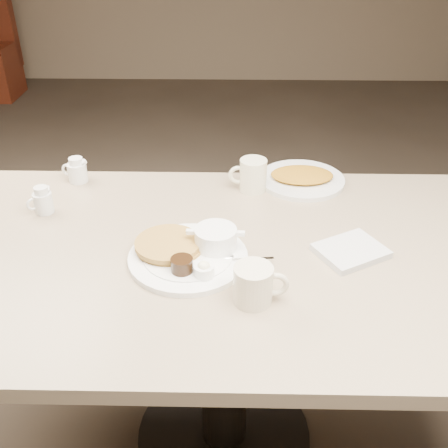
{
  "coord_description": "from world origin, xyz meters",
  "views": [
    {
      "loc": [
        0.02,
        -1.1,
        1.52
      ],
      "look_at": [
        0.0,
        0.02,
        0.82
      ],
      "focal_mm": 42.11,
      "sensor_mm": 36.0,
      "label": 1
    }
  ],
  "objects_px": {
    "hash_plate": "(302,178)",
    "coffee_mug_near": "(255,284)",
    "creamer_left": "(43,201)",
    "creamer_right": "(77,171)",
    "coffee_mug_far": "(252,175)",
    "main_plate": "(191,251)",
    "diner_table": "(224,303)"
  },
  "relations": [
    {
      "from": "hash_plate",
      "to": "coffee_mug_near",
      "type": "bearing_deg",
      "value": -106.04
    },
    {
      "from": "creamer_left",
      "to": "creamer_right",
      "type": "relative_size",
      "value": 0.88
    },
    {
      "from": "coffee_mug_far",
      "to": "hash_plate",
      "type": "bearing_deg",
      "value": 19.2
    },
    {
      "from": "coffee_mug_near",
      "to": "creamer_right",
      "type": "relative_size",
      "value": 1.37
    },
    {
      "from": "coffee_mug_near",
      "to": "creamer_left",
      "type": "distance_m",
      "value": 0.7
    },
    {
      "from": "creamer_right",
      "to": "main_plate",
      "type": "bearing_deg",
      "value": -46.54
    },
    {
      "from": "diner_table",
      "to": "hash_plate",
      "type": "distance_m",
      "value": 0.49
    },
    {
      "from": "creamer_left",
      "to": "main_plate",
      "type": "bearing_deg",
      "value": -26.46
    },
    {
      "from": "diner_table",
      "to": "coffee_mug_near",
      "type": "xyz_separation_m",
      "value": [
        0.07,
        -0.19,
        0.22
      ]
    },
    {
      "from": "main_plate",
      "to": "creamer_right",
      "type": "distance_m",
      "value": 0.57
    },
    {
      "from": "coffee_mug_far",
      "to": "hash_plate",
      "type": "height_order",
      "value": "coffee_mug_far"
    },
    {
      "from": "main_plate",
      "to": "creamer_left",
      "type": "height_order",
      "value": "creamer_left"
    },
    {
      "from": "main_plate",
      "to": "hash_plate",
      "type": "xyz_separation_m",
      "value": [
        0.32,
        0.42,
        -0.01
      ]
    },
    {
      "from": "diner_table",
      "to": "coffee_mug_far",
      "type": "height_order",
      "value": "coffee_mug_far"
    },
    {
      "from": "coffee_mug_far",
      "to": "creamer_left",
      "type": "distance_m",
      "value": 0.62
    },
    {
      "from": "diner_table",
      "to": "creamer_right",
      "type": "relative_size",
      "value": 16.52
    },
    {
      "from": "main_plate",
      "to": "creamer_left",
      "type": "relative_size",
      "value": 4.59
    },
    {
      "from": "diner_table",
      "to": "creamer_left",
      "type": "relative_size",
      "value": 18.75
    },
    {
      "from": "coffee_mug_far",
      "to": "creamer_right",
      "type": "relative_size",
      "value": 1.28
    },
    {
      "from": "diner_table",
      "to": "creamer_right",
      "type": "xyz_separation_m",
      "value": [
        -0.47,
        0.38,
        0.21
      ]
    },
    {
      "from": "diner_table",
      "to": "coffee_mug_near",
      "type": "bearing_deg",
      "value": -69.31
    },
    {
      "from": "coffee_mug_near",
      "to": "main_plate",
      "type": "bearing_deg",
      "value": 133.84
    },
    {
      "from": "coffee_mug_far",
      "to": "creamer_left",
      "type": "bearing_deg",
      "value": -166.14
    },
    {
      "from": "coffee_mug_far",
      "to": "hash_plate",
      "type": "distance_m",
      "value": 0.17
    },
    {
      "from": "hash_plate",
      "to": "diner_table",
      "type": "bearing_deg",
      "value": -121.42
    },
    {
      "from": "coffee_mug_near",
      "to": "creamer_left",
      "type": "relative_size",
      "value": 1.56
    },
    {
      "from": "coffee_mug_near",
      "to": "hash_plate",
      "type": "relative_size",
      "value": 0.45
    },
    {
      "from": "main_plate",
      "to": "creamer_left",
      "type": "distance_m",
      "value": 0.49
    },
    {
      "from": "coffee_mug_near",
      "to": "hash_plate",
      "type": "distance_m",
      "value": 0.6
    },
    {
      "from": "main_plate",
      "to": "coffee_mug_far",
      "type": "height_order",
      "value": "coffee_mug_far"
    },
    {
      "from": "diner_table",
      "to": "creamer_left",
      "type": "xyz_separation_m",
      "value": [
        -0.52,
        0.19,
        0.21
      ]
    },
    {
      "from": "diner_table",
      "to": "creamer_left",
      "type": "distance_m",
      "value": 0.59
    }
  ]
}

